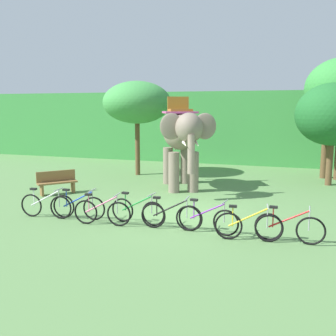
{
  "coord_description": "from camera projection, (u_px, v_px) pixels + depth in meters",
  "views": [
    {
      "loc": [
        3.44,
        -11.21,
        3.34
      ],
      "look_at": [
        -0.63,
        1.0,
        1.3
      ],
      "focal_mm": 41.16,
      "sensor_mm": 36.0,
      "label": 1
    }
  ],
  "objects": [
    {
      "name": "ground_plane",
      "position": [
        177.0,
        214.0,
        12.1
      ],
      "size": [
        80.0,
        80.0,
        0.0
      ],
      "primitive_type": "plane",
      "color": "#567F47"
    },
    {
      "name": "bike_blue",
      "position": [
        79.0,
        206.0,
        11.58
      ],
      "size": [
        1.71,
        0.52,
        0.92
      ],
      "color": "black",
      "rests_on": "ground"
    },
    {
      "name": "bike_yellow",
      "position": [
        248.0,
        226.0,
        9.67
      ],
      "size": [
        1.7,
        0.52,
        0.92
      ],
      "color": "black",
      "rests_on": "ground"
    },
    {
      "name": "elephant",
      "position": [
        181.0,
        136.0,
        15.53
      ],
      "size": [
        3.04,
        4.15,
        3.78
      ],
      "color": "gray",
      "rests_on": "ground"
    },
    {
      "name": "tree_left",
      "position": [
        328.0,
        98.0,
        17.77
      ],
      "size": [
        2.08,
        2.08,
        5.19
      ],
      "color": "brown",
      "rests_on": "ground"
    },
    {
      "name": "tree_center_right",
      "position": [
        333.0,
        115.0,
        16.21
      ],
      "size": [
        3.08,
        3.08,
        4.36
      ],
      "color": "brown",
      "rests_on": "ground"
    },
    {
      "name": "wooden_bench",
      "position": [
        57.0,
        182.0,
        14.95
      ],
      "size": [
        1.3,
        1.4,
        0.89
      ],
      "color": "brown",
      "rests_on": "ground"
    },
    {
      "name": "bike_purple",
      "position": [
        208.0,
        219.0,
        10.25
      ],
      "size": [
        1.7,
        0.52,
        0.92
      ],
      "color": "black",
      "rests_on": "ground"
    },
    {
      "name": "bike_pink",
      "position": [
        102.0,
        212.0,
        10.96
      ],
      "size": [
        1.71,
        0.52,
        0.92
      ],
      "color": "black",
      "rests_on": "ground"
    },
    {
      "name": "foliage_hedge",
      "position": [
        241.0,
        126.0,
        24.98
      ],
      "size": [
        36.0,
        6.0,
        4.26
      ],
      "primitive_type": "cube",
      "color": "#3D8E42",
      "rests_on": "ground"
    },
    {
      "name": "bike_white",
      "position": [
        46.0,
        205.0,
        11.7
      ],
      "size": [
        1.71,
        0.52,
        0.92
      ],
      "color": "black",
      "rests_on": "ground"
    },
    {
      "name": "bike_black",
      "position": [
        171.0,
        216.0,
        10.57
      ],
      "size": [
        1.71,
        0.52,
        0.92
      ],
      "color": "black",
      "rests_on": "ground"
    },
    {
      "name": "bike_green",
      "position": [
        138.0,
        211.0,
        11.09
      ],
      "size": [
        1.71,
        0.52,
        0.92
      ],
      "color": "black",
      "rests_on": "ground"
    },
    {
      "name": "bike_red",
      "position": [
        289.0,
        228.0,
        9.53
      ],
      "size": [
        1.71,
        0.52,
        0.92
      ],
      "color": "black",
      "rests_on": "ground"
    },
    {
      "name": "tree_far_right",
      "position": [
        137.0,
        103.0,
        18.69
      ],
      "size": [
        3.31,
        3.31,
        4.59
      ],
      "color": "brown",
      "rests_on": "ground"
    }
  ]
}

